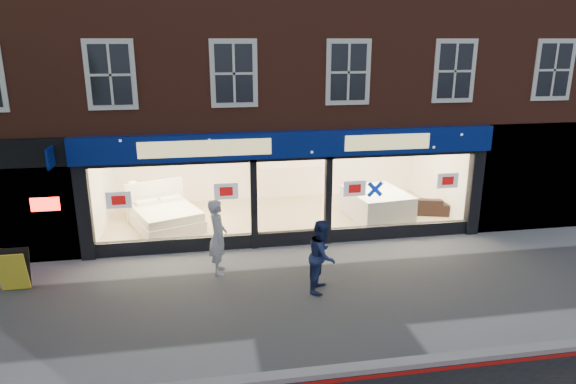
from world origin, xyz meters
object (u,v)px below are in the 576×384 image
object	(u,v)px
a_board	(14,270)
mattress_stack	(377,204)
pedestrian_grey	(218,237)
pedestrian_blue	(322,256)
sofa	(418,205)
display_bed	(165,216)

from	to	relation	value
a_board	mattress_stack	bearing A→B (deg)	17.60
pedestrian_grey	pedestrian_blue	bearing A→B (deg)	-119.71
pedestrian_grey	pedestrian_blue	distance (m)	2.69
mattress_stack	sofa	distance (m)	1.51
mattress_stack	a_board	bearing A→B (deg)	-161.88
display_bed	sofa	bearing A→B (deg)	-22.01
display_bed	sofa	xyz separation A→B (m)	(8.19, -0.06, -0.07)
display_bed	mattress_stack	bearing A→B (deg)	-23.19
a_board	pedestrian_blue	world-z (taller)	pedestrian_blue
mattress_stack	pedestrian_grey	distance (m)	6.09
sofa	a_board	distance (m)	11.91
display_bed	pedestrian_grey	xyz separation A→B (m)	(1.48, -3.31, 0.51)
mattress_stack	pedestrian_blue	distance (m)	5.32
display_bed	mattress_stack	size ratio (longest dim) A/B	1.14
display_bed	a_board	size ratio (longest dim) A/B	2.75
pedestrian_blue	display_bed	bearing A→B (deg)	63.33
sofa	pedestrian_blue	size ratio (longest dim) A/B	1.12
a_board	pedestrian_grey	size ratio (longest dim) A/B	0.51
pedestrian_grey	display_bed	bearing A→B (deg)	24.14
mattress_stack	a_board	distance (m)	10.44
display_bed	sofa	distance (m)	8.19
a_board	pedestrian_blue	bearing A→B (deg)	-10.24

